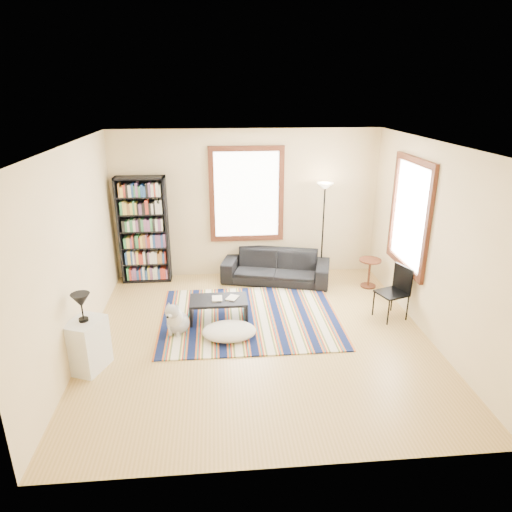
{
  "coord_description": "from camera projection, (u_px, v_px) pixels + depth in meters",
  "views": [
    {
      "loc": [
        -0.58,
        -5.92,
        3.49
      ],
      "look_at": [
        0.0,
        0.5,
        1.1
      ],
      "focal_mm": 32.0,
      "sensor_mm": 36.0,
      "label": 1
    }
  ],
  "objects": [
    {
      "name": "wall_right",
      "position": [
        436.0,
        243.0,
        6.52
      ],
      "size": [
        0.1,
        5.0,
        2.8
      ],
      "primitive_type": "cube",
      "color": "beige",
      "rests_on": "floor"
    },
    {
      "name": "window_right",
      "position": [
        410.0,
        215.0,
        7.19
      ],
      "size": [
        0.06,
        1.2,
        1.6
      ],
      "primitive_type": "cube",
      "color": "white",
      "rests_on": "wall_right"
    },
    {
      "name": "wall_back",
      "position": [
        246.0,
        204.0,
        8.68
      ],
      "size": [
        5.0,
        0.1,
        2.8
      ],
      "primitive_type": "cube",
      "color": "beige",
      "rests_on": "floor"
    },
    {
      "name": "floor_cushion",
      "position": [
        229.0,
        331.0,
        6.74
      ],
      "size": [
        0.93,
        0.78,
        0.2
      ],
      "primitive_type": "ellipsoid",
      "rotation": [
        0.0,
        0.0,
        0.24
      ],
      "color": "silver",
      "rests_on": "floor"
    },
    {
      "name": "folding_chair",
      "position": [
        392.0,
        293.0,
        7.21
      ],
      "size": [
        0.53,
        0.52,
        0.86
      ],
      "primitive_type": "cube",
      "rotation": [
        0.0,
        0.0,
        0.34
      ],
      "color": "black",
      "rests_on": "floor"
    },
    {
      "name": "wall_front",
      "position": [
        288.0,
        346.0,
        3.92
      ],
      "size": [
        5.0,
        0.1,
        2.8
      ],
      "primitive_type": "cube",
      "color": "beige",
      "rests_on": "floor"
    },
    {
      "name": "ceiling",
      "position": [
        260.0,
        141.0,
        5.8
      ],
      "size": [
        5.0,
        5.0,
        0.1
      ],
      "primitive_type": "cube",
      "color": "white",
      "rests_on": "floor"
    },
    {
      "name": "table_lamp",
      "position": [
        82.0,
        308.0,
        5.73
      ],
      "size": [
        0.26,
        0.26,
        0.38
      ],
      "primitive_type": null,
      "rotation": [
        0.0,
        0.0,
        -0.09
      ],
      "color": "black",
      "rests_on": "white_cabinet"
    },
    {
      "name": "side_table",
      "position": [
        369.0,
        273.0,
        8.41
      ],
      "size": [
        0.53,
        0.53,
        0.54
      ],
      "primitive_type": "cylinder",
      "rotation": [
        0.0,
        0.0,
        0.41
      ],
      "color": "#4C2413",
      "rests_on": "floor"
    },
    {
      "name": "floor_lamp",
      "position": [
        323.0,
        232.0,
        8.59
      ],
      "size": [
        0.39,
        0.39,
        1.86
      ],
      "primitive_type": null,
      "rotation": [
        0.0,
        0.0,
        -0.4
      ],
      "color": "black",
      "rests_on": "floor"
    },
    {
      "name": "book_a",
      "position": [
        212.0,
        299.0,
        7.16
      ],
      "size": [
        0.16,
        0.21,
        0.02
      ],
      "primitive_type": "imported",
      "rotation": [
        0.0,
        0.0,
        -0.0
      ],
      "color": "beige",
      "rests_on": "coffee_table"
    },
    {
      "name": "coffee_table",
      "position": [
        219.0,
        309.0,
        7.23
      ],
      "size": [
        1.01,
        0.75,
        0.36
      ],
      "primitive_type": "cube",
      "rotation": [
        0.0,
        0.0,
        -0.3
      ],
      "color": "black",
      "rests_on": "floor"
    },
    {
      "name": "floor",
      "position": [
        259.0,
        340.0,
        6.81
      ],
      "size": [
        5.0,
        5.0,
        0.1
      ],
      "primitive_type": "cube",
      "color": "tan",
      "rests_on": "ground"
    },
    {
      "name": "window_back",
      "position": [
        247.0,
        195.0,
        8.54
      ],
      "size": [
        1.2,
        0.06,
        1.6
      ],
      "primitive_type": "cube",
      "color": "white",
      "rests_on": "wall_back"
    },
    {
      "name": "wall_left",
      "position": [
        70.0,
        254.0,
        6.09
      ],
      "size": [
        0.1,
        5.0,
        2.8
      ],
      "primitive_type": "cube",
      "color": "beige",
      "rests_on": "floor"
    },
    {
      "name": "dog",
      "position": [
        178.0,
        316.0,
        6.83
      ],
      "size": [
        0.54,
        0.63,
        0.54
      ],
      "primitive_type": null,
      "rotation": [
        0.0,
        0.0,
        -0.34
      ],
      "color": "silver",
      "rests_on": "floor"
    },
    {
      "name": "white_cabinet",
      "position": [
        87.0,
        345.0,
        5.92
      ],
      "size": [
        0.54,
        0.61,
        0.7
      ],
      "primitive_type": "cube",
      "rotation": [
        0.0,
        0.0,
        -0.38
      ],
      "color": "silver",
      "rests_on": "floor"
    },
    {
      "name": "sofa",
      "position": [
        276.0,
        267.0,
        8.65
      ],
      "size": [
        2.13,
        1.27,
        0.58
      ],
      "primitive_type": "imported",
      "rotation": [
        0.0,
        0.0,
        -0.26
      ],
      "color": "black",
      "rests_on": "floor"
    },
    {
      "name": "book_b",
      "position": [
        228.0,
        297.0,
        7.22
      ],
      "size": [
        0.24,
        0.26,
        0.02
      ],
      "primitive_type": "imported",
      "rotation": [
        0.0,
        0.0,
        -0.46
      ],
      "color": "beige",
      "rests_on": "coffee_table"
    },
    {
      "name": "rug",
      "position": [
        249.0,
        317.0,
        7.34
      ],
      "size": [
        2.83,
        2.26,
        0.02
      ],
      "primitive_type": "cube",
      "color": "#0B1439",
      "rests_on": "floor"
    },
    {
      "name": "bookshelf",
      "position": [
        144.0,
        230.0,
        8.45
      ],
      "size": [
        0.9,
        0.3,
        2.0
      ],
      "primitive_type": "cube",
      "color": "black",
      "rests_on": "floor"
    }
  ]
}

